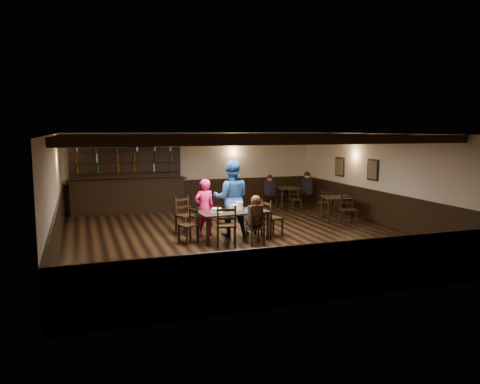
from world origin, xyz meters
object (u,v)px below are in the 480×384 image
object	(u,v)px
chair_near_right	(257,226)
man_blue	(231,198)
chair_near_left	(226,223)
woman_pink	(204,208)
cake	(217,210)
dining_table	(233,214)
bar_counter	(128,191)

from	to	relation	value
chair_near_right	man_blue	xyz separation A→B (m)	(-0.23, 1.27, 0.52)
man_blue	chair_near_left	bearing A→B (deg)	84.44
chair_near_left	man_blue	size ratio (longest dim) A/B	0.51
woman_pink	man_blue	distance (m)	0.76
man_blue	cake	world-z (taller)	man_blue
woman_pink	cake	size ratio (longest dim) A/B	4.90
chair_near_left	woman_pink	world-z (taller)	woman_pink
cake	dining_table	bearing A→B (deg)	-1.57
chair_near_right	cake	world-z (taller)	cake
chair_near_right	woman_pink	distance (m)	1.72
cake	man_blue	bearing A→B (deg)	43.09
chair_near_right	bar_counter	world-z (taller)	bar_counter
dining_table	chair_near_right	bearing A→B (deg)	-62.78
dining_table	woman_pink	xyz separation A→B (m)	(-0.56, 0.69, 0.08)
man_blue	chair_near_right	bearing A→B (deg)	118.23
woman_pink	bar_counter	distance (m)	4.67
chair_near_right	man_blue	distance (m)	1.39
chair_near_right	cake	bearing A→B (deg)	137.27
chair_near_left	chair_near_right	xyz separation A→B (m)	(0.75, -0.08, -0.12)
woman_pink	dining_table	bearing A→B (deg)	121.32
cake	woman_pink	bearing A→B (deg)	101.33
chair_near_right	woman_pink	size ratio (longest dim) A/B	0.54
chair_near_left	chair_near_right	size ratio (longest dim) A/B	1.25
woman_pink	bar_counter	size ratio (longest dim) A/B	0.39
chair_near_right	man_blue	bearing A→B (deg)	100.51
dining_table	bar_counter	bearing A→B (deg)	112.50
dining_table	woman_pink	bearing A→B (deg)	129.12
man_blue	bar_counter	xyz separation A→B (m)	(-2.25, 4.55, -0.28)
man_blue	bar_counter	bearing A→B (deg)	-45.99
dining_table	woman_pink	world-z (taller)	woman_pink
dining_table	cake	world-z (taller)	cake
dining_table	bar_counter	size ratio (longest dim) A/B	0.46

